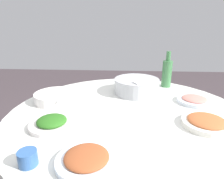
{
  "coord_description": "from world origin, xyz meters",
  "views": [
    {
      "loc": [
        -0.97,
        0.03,
        1.21
      ],
      "look_at": [
        0.11,
        0.1,
        0.84
      ],
      "focal_mm": 31.52,
      "sensor_mm": 36.0,
      "label": 1
    }
  ],
  "objects_px": {
    "dish_shrimp": "(194,100)",
    "tea_cup_far": "(28,158)",
    "soup_bowl": "(55,97)",
    "green_bottle": "(167,73)",
    "round_dining_table": "(128,125)",
    "dish_tofu_braise": "(206,122)",
    "rice_bowl": "(137,86)",
    "dish_stirfry": "(87,159)",
    "dish_greens": "(52,123)"
  },
  "relations": [
    {
      "from": "dish_shrimp",
      "to": "tea_cup_far",
      "type": "distance_m",
      "value": 0.95
    },
    {
      "from": "soup_bowl",
      "to": "tea_cup_far",
      "type": "xyz_separation_m",
      "value": [
        -0.56,
        -0.09,
        0.0
      ]
    },
    {
      "from": "green_bottle",
      "to": "round_dining_table",
      "type": "bearing_deg",
      "value": 147.84
    },
    {
      "from": "round_dining_table",
      "to": "green_bottle",
      "type": "xyz_separation_m",
      "value": [
        0.46,
        -0.29,
        0.19
      ]
    },
    {
      "from": "dish_tofu_braise",
      "to": "green_bottle",
      "type": "bearing_deg",
      "value": 7.06
    },
    {
      "from": "rice_bowl",
      "to": "dish_shrimp",
      "type": "distance_m",
      "value": 0.37
    },
    {
      "from": "round_dining_table",
      "to": "rice_bowl",
      "type": "bearing_deg",
      "value": -10.97
    },
    {
      "from": "soup_bowl",
      "to": "dish_stirfry",
      "type": "relative_size",
      "value": 1.16
    },
    {
      "from": "dish_stirfry",
      "to": "green_bottle",
      "type": "distance_m",
      "value": 0.98
    },
    {
      "from": "dish_tofu_braise",
      "to": "dish_stirfry",
      "type": "relative_size",
      "value": 1.04
    },
    {
      "from": "round_dining_table",
      "to": "dish_greens",
      "type": "xyz_separation_m",
      "value": [
        -0.18,
        0.36,
        0.1
      ]
    },
    {
      "from": "soup_bowl",
      "to": "dish_stirfry",
      "type": "xyz_separation_m",
      "value": [
        -0.54,
        -0.29,
        -0.01
      ]
    },
    {
      "from": "dish_stirfry",
      "to": "tea_cup_far",
      "type": "height_order",
      "value": "tea_cup_far"
    },
    {
      "from": "soup_bowl",
      "to": "dish_shrimp",
      "type": "bearing_deg",
      "value": -87.8
    },
    {
      "from": "soup_bowl",
      "to": "green_bottle",
      "type": "relative_size",
      "value": 0.95
    },
    {
      "from": "dish_tofu_braise",
      "to": "green_bottle",
      "type": "relative_size",
      "value": 0.85
    },
    {
      "from": "dish_stirfry",
      "to": "green_bottle",
      "type": "relative_size",
      "value": 0.82
    },
    {
      "from": "round_dining_table",
      "to": "soup_bowl",
      "type": "relative_size",
      "value": 5.17
    },
    {
      "from": "dish_tofu_braise",
      "to": "tea_cup_far",
      "type": "distance_m",
      "value": 0.77
    },
    {
      "from": "round_dining_table",
      "to": "dish_greens",
      "type": "distance_m",
      "value": 0.41
    },
    {
      "from": "rice_bowl",
      "to": "dish_greens",
      "type": "distance_m",
      "value": 0.64
    },
    {
      "from": "dish_greens",
      "to": "green_bottle",
      "type": "bearing_deg",
      "value": -45.39
    },
    {
      "from": "rice_bowl",
      "to": "dish_stirfry",
      "type": "relative_size",
      "value": 1.39
    },
    {
      "from": "rice_bowl",
      "to": "soup_bowl",
      "type": "height_order",
      "value": "rice_bowl"
    },
    {
      "from": "dish_tofu_braise",
      "to": "dish_greens",
      "type": "distance_m",
      "value": 0.72
    },
    {
      "from": "rice_bowl",
      "to": "soup_bowl",
      "type": "bearing_deg",
      "value": 109.39
    },
    {
      "from": "green_bottle",
      "to": "rice_bowl",
      "type": "bearing_deg",
      "value": 124.49
    },
    {
      "from": "dish_shrimp",
      "to": "tea_cup_far",
      "type": "relative_size",
      "value": 3.07
    },
    {
      "from": "dish_tofu_braise",
      "to": "dish_shrimp",
      "type": "distance_m",
      "value": 0.29
    },
    {
      "from": "dish_tofu_braise",
      "to": "round_dining_table",
      "type": "bearing_deg",
      "value": 70.21
    },
    {
      "from": "dish_greens",
      "to": "dish_stirfry",
      "type": "bearing_deg",
      "value": -139.2
    },
    {
      "from": "dish_greens",
      "to": "tea_cup_far",
      "type": "xyz_separation_m",
      "value": [
        -0.26,
        -0.01,
        0.01
      ]
    },
    {
      "from": "rice_bowl",
      "to": "soup_bowl",
      "type": "xyz_separation_m",
      "value": [
        -0.18,
        0.5,
        -0.03
      ]
    },
    {
      "from": "rice_bowl",
      "to": "green_bottle",
      "type": "xyz_separation_m",
      "value": [
        0.16,
        -0.23,
        0.05
      ]
    },
    {
      "from": "dish_tofu_braise",
      "to": "dish_shrimp",
      "type": "xyz_separation_m",
      "value": [
        0.28,
        -0.04,
        -0.0
      ]
    },
    {
      "from": "soup_bowl",
      "to": "dish_tofu_braise",
      "type": "distance_m",
      "value": 0.84
    },
    {
      "from": "rice_bowl",
      "to": "dish_stirfry",
      "type": "height_order",
      "value": "rice_bowl"
    },
    {
      "from": "soup_bowl",
      "to": "dish_greens",
      "type": "distance_m",
      "value": 0.31
    },
    {
      "from": "tea_cup_far",
      "to": "dish_greens",
      "type": "bearing_deg",
      "value": 1.84
    },
    {
      "from": "green_bottle",
      "to": "tea_cup_far",
      "type": "distance_m",
      "value": 1.1
    },
    {
      "from": "dish_tofu_braise",
      "to": "tea_cup_far",
      "type": "relative_size",
      "value": 3.4
    },
    {
      "from": "dish_shrimp",
      "to": "green_bottle",
      "type": "distance_m",
      "value": 0.33
    },
    {
      "from": "rice_bowl",
      "to": "dish_greens",
      "type": "bearing_deg",
      "value": 139.02
    },
    {
      "from": "dish_stirfry",
      "to": "round_dining_table",
      "type": "bearing_deg",
      "value": -19.92
    },
    {
      "from": "round_dining_table",
      "to": "tea_cup_far",
      "type": "distance_m",
      "value": 0.57
    },
    {
      "from": "rice_bowl",
      "to": "dish_greens",
      "type": "xyz_separation_m",
      "value": [
        -0.48,
        0.42,
        -0.03
      ]
    },
    {
      "from": "round_dining_table",
      "to": "rice_bowl",
      "type": "distance_m",
      "value": 0.33
    },
    {
      "from": "green_bottle",
      "to": "dish_shrimp",
      "type": "bearing_deg",
      "value": -159.89
    },
    {
      "from": "round_dining_table",
      "to": "dish_stirfry",
      "type": "height_order",
      "value": "dish_stirfry"
    },
    {
      "from": "dish_shrimp",
      "to": "soup_bowl",
      "type": "bearing_deg",
      "value": 92.2
    }
  ]
}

